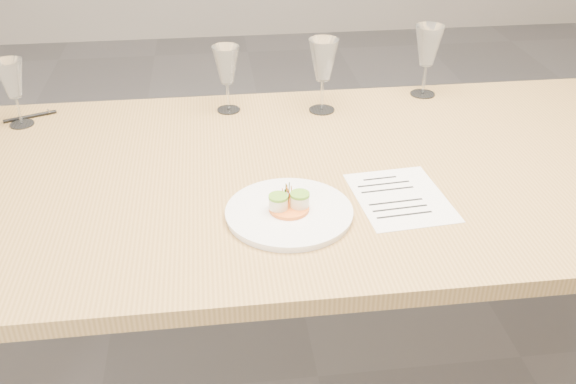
{
  "coord_description": "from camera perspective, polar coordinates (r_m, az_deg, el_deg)",
  "views": [
    {
      "loc": [
        -0.27,
        -1.4,
        1.53
      ],
      "look_at": [
        -0.12,
        -0.19,
        0.8
      ],
      "focal_mm": 40.0,
      "sensor_mm": 36.0,
      "label": 1
    }
  ],
  "objects": [
    {
      "name": "ground",
      "position": [
        2.09,
        2.68,
        -16.05
      ],
      "size": [
        7.0,
        7.0,
        0.0
      ],
      "primitive_type": "plane",
      "color": "slate",
      "rests_on": "ground"
    },
    {
      "name": "dining_table",
      "position": [
        1.66,
        3.25,
        0.21
      ],
      "size": [
        2.4,
        1.0,
        0.75
      ],
      "color": "tan",
      "rests_on": "ground"
    },
    {
      "name": "dinner_plate",
      "position": [
        1.42,
        0.12,
        -1.74
      ],
      "size": [
        0.28,
        0.28,
        0.07
      ],
      "rotation": [
        0.0,
        0.0,
        0.27
      ],
      "color": "white",
      "rests_on": "dining_table"
    },
    {
      "name": "recipe_sheet",
      "position": [
        1.51,
        9.94,
        -0.46
      ],
      "size": [
        0.23,
        0.28,
        0.0
      ],
      "rotation": [
        0.0,
        0.0,
        0.09
      ],
      "color": "white",
      "rests_on": "dining_table"
    },
    {
      "name": "ballpoint_pen",
      "position": [
        2.03,
        -21.93,
        6.26
      ],
      "size": [
        0.14,
        0.07,
        0.01
      ],
      "rotation": [
        0.0,
        0.0,
        0.38
      ],
      "color": "black",
      "rests_on": "dining_table"
    },
    {
      "name": "wine_glass_0",
      "position": [
        1.94,
        -23.35,
        9.1
      ],
      "size": [
        0.08,
        0.08,
        0.19
      ],
      "color": "white",
      "rests_on": "dining_table"
    },
    {
      "name": "wine_glass_1",
      "position": [
        1.89,
        -5.5,
        11.06
      ],
      "size": [
        0.08,
        0.08,
        0.2
      ],
      "color": "white",
      "rests_on": "dining_table"
    },
    {
      "name": "wine_glass_2",
      "position": [
        1.88,
        3.15,
        11.51
      ],
      "size": [
        0.09,
        0.09,
        0.22
      ],
      "color": "white",
      "rests_on": "dining_table"
    },
    {
      "name": "wine_glass_3",
      "position": [
        2.04,
        12.33,
        12.47
      ],
      "size": [
        0.09,
        0.09,
        0.22
      ],
      "color": "white",
      "rests_on": "dining_table"
    }
  ]
}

